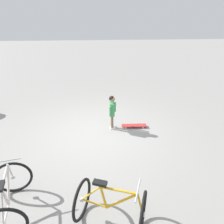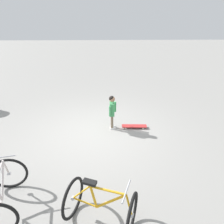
% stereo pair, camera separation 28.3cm
% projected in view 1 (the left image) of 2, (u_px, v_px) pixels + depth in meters
% --- Properties ---
extents(ground_plane, '(50.00, 50.00, 0.00)m').
position_uv_depth(ground_plane, '(94.00, 134.00, 5.91)').
color(ground_plane, gray).
extents(child_person, '(0.37, 0.23, 1.06)m').
position_uv_depth(child_person, '(112.00, 109.00, 5.94)').
color(child_person, brown).
rests_on(child_person, ground).
extents(skateboard, '(0.22, 0.77, 0.07)m').
position_uv_depth(skateboard, '(134.00, 126.00, 6.23)').
color(skateboard, '#B22D2D').
rests_on(skateboard, ground).
extents(bicycle_near, '(1.04, 1.25, 0.85)m').
position_uv_depth(bicycle_near, '(111.00, 205.00, 3.24)').
color(bicycle_near, black).
rests_on(bicycle_near, ground).
extents(bicycle_mid, '(1.19, 0.91, 0.85)m').
position_uv_depth(bicycle_mid, '(9.00, 197.00, 3.38)').
color(bicycle_mid, black).
rests_on(bicycle_mid, ground).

